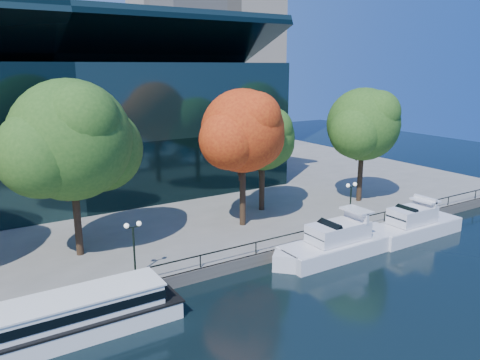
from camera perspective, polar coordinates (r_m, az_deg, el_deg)
ground at (r=33.53m, az=-2.18°, el=-14.09°), size 160.00×160.00×0.00m
promenade at (r=65.62m, az=-18.26°, el=-0.30°), size 90.00×67.08×1.00m
railing at (r=35.29m, az=-4.88°, el=-9.17°), size 88.20×0.08×0.99m
convention_building at (r=58.96m, az=-21.51°, el=5.84°), size 50.00×24.57×21.43m
tour_boat at (r=30.30m, az=-22.02°, el=-15.64°), size 15.98×3.56×3.03m
cruiser_near at (r=40.56m, az=11.89°, el=-7.47°), size 13.09×3.37×3.79m
cruiser_far at (r=46.71m, az=20.19°, el=-5.19°), size 11.28×3.12×3.68m
tree_2 at (r=37.53m, az=-19.63°, el=4.31°), size 11.50×9.43×13.81m
tree_3 at (r=42.52m, az=0.56°, el=5.80°), size 9.49×7.78×12.73m
tree_4 at (r=47.49m, az=2.91°, el=4.97°), size 8.22×6.74×10.85m
tree_5 at (r=52.42m, az=14.96°, el=6.40°), size 9.77×8.01×12.44m
lamp_1 at (r=33.97m, az=-12.87°, el=-6.71°), size 1.26×0.36×4.03m
lamp_2 at (r=45.05m, az=13.38°, el=-1.65°), size 1.26×0.36×4.03m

